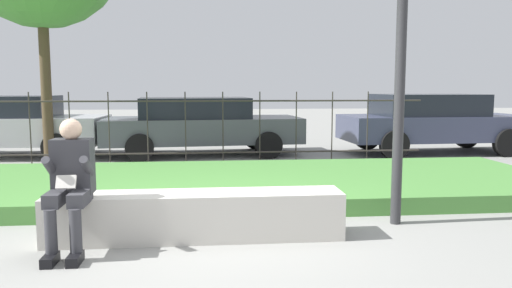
# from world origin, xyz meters

# --- Properties ---
(ground_plane) EXTENTS (60.00, 60.00, 0.00)m
(ground_plane) POSITION_xyz_m (0.00, 0.00, 0.00)
(ground_plane) COLOR gray
(stone_bench) EXTENTS (3.09, 0.50, 0.50)m
(stone_bench) POSITION_xyz_m (-0.07, 0.00, 0.22)
(stone_bench) COLOR beige
(stone_bench) RESTS_ON ground_plane
(person_seated_reader) EXTENTS (0.42, 0.73, 1.30)m
(person_seated_reader) POSITION_xyz_m (-1.27, -0.29, 0.72)
(person_seated_reader) COLOR black
(person_seated_reader) RESTS_ON ground_plane
(grass_berm) EXTENTS (10.77, 3.35, 0.22)m
(grass_berm) POSITION_xyz_m (0.00, 2.38, 0.11)
(grass_berm) COLOR #4C893D
(grass_berm) RESTS_ON ground_plane
(iron_fence) EXTENTS (8.77, 0.03, 1.50)m
(iron_fence) POSITION_xyz_m (0.00, 4.63, 0.79)
(iron_fence) COLOR #332D28
(iron_fence) RESTS_ON ground_plane
(car_parked_center) EXTENTS (4.66, 2.23, 1.34)m
(car_parked_center) POSITION_xyz_m (-0.10, 6.56, 0.72)
(car_parked_center) COLOR #4C5156
(car_parked_center) RESTS_ON ground_plane
(car_parked_right) EXTENTS (4.44, 2.03, 1.42)m
(car_parked_right) POSITION_xyz_m (5.45, 6.32, 0.75)
(car_parked_right) COLOR #383D56
(car_parked_right) RESTS_ON ground_plane
(car_parked_left) EXTENTS (4.29, 2.05, 1.39)m
(car_parked_left) POSITION_xyz_m (-4.50, 6.67, 0.74)
(car_parked_left) COLOR #B7B7BC
(car_parked_left) RESTS_ON ground_plane
(street_lamp) EXTENTS (0.28, 0.28, 4.15)m
(street_lamp) POSITION_xyz_m (2.25, 0.36, 2.54)
(street_lamp) COLOR #2D2D30
(street_lamp) RESTS_ON ground_plane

